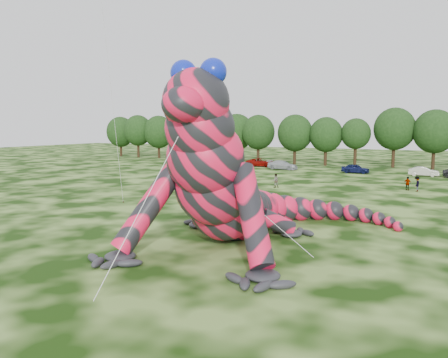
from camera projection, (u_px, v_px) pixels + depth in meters
ground at (170, 238)px, 28.68m from camera, size 240.00×240.00×0.00m
inflatable_gecko at (234, 156)px, 27.93m from camera, size 19.96×23.06×10.79m
tree_0 at (121, 137)px, 105.16m from camera, size 6.91×6.22×9.51m
tree_1 at (138, 136)px, 101.28m from camera, size 6.74×6.07×9.81m
tree_2 at (159, 137)px, 99.50m from camera, size 7.04×6.34×9.64m
tree_3 at (182, 138)px, 94.70m from camera, size 5.81×5.23×9.44m
tree_4 at (210, 139)px, 93.41m from camera, size 6.22×5.60×9.06m
tree_5 at (237, 138)px, 90.16m from camera, size 7.16×6.44×9.80m
tree_6 at (258, 139)px, 86.11m from camera, size 6.52×5.86×9.49m
tree_7 at (295, 139)px, 82.82m from camera, size 6.68×6.01×9.48m
tree_8 at (326, 141)px, 80.35m from camera, size 6.14×5.53×8.94m
tree_9 at (356, 143)px, 78.28m from camera, size 5.27×4.74×8.68m
tree_10 at (394, 138)px, 76.38m from camera, size 7.09×6.38×10.50m
tree_11 at (434, 139)px, 73.17m from camera, size 7.01×6.31×10.07m
car_0 at (176, 159)px, 86.99m from camera, size 4.09×1.91×1.36m
car_1 at (211, 162)px, 80.26m from camera, size 4.10×1.97×1.30m
car_2 at (261, 162)px, 78.80m from camera, size 5.35×2.47×1.49m
car_3 at (283, 165)px, 73.47m from camera, size 5.30×2.45×1.50m
car_4 at (355, 169)px, 67.73m from camera, size 4.27×1.84×1.44m
car_5 at (423, 172)px, 63.66m from camera, size 4.23×1.72×1.36m
spectator_1 at (275, 181)px, 51.82m from camera, size 1.02×0.98×1.66m
spectator_4 at (200, 169)px, 65.78m from camera, size 0.95×0.75×1.70m
spectator_0 at (184, 179)px, 53.49m from camera, size 0.68×0.73×1.68m
spectator_2 at (417, 184)px, 48.76m from camera, size 0.77×1.16×1.69m
spectator_3 at (408, 184)px, 49.59m from camera, size 1.00×0.69×1.57m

